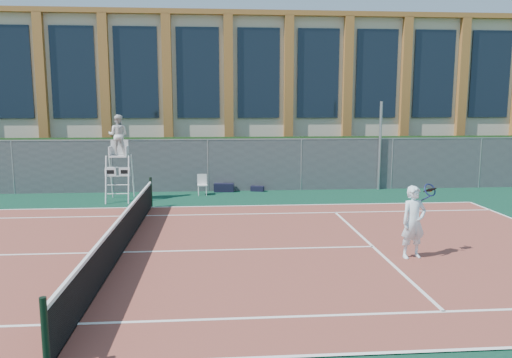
{
  "coord_description": "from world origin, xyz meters",
  "views": [
    {
      "loc": [
        2.39,
        -12.27,
        3.71
      ],
      "look_at": [
        3.59,
        3.0,
        1.39
      ],
      "focal_mm": 35.0,
      "sensor_mm": 36.0,
      "label": 1
    }
  ],
  "objects": [
    {
      "name": "steel_pole",
      "position": [
        9.4,
        8.7,
        1.9
      ],
      "size": [
        0.12,
        0.12,
        3.8
      ],
      "primitive_type": "cylinder",
      "color": "#9EA0A5",
      "rests_on": "ground"
    },
    {
      "name": "ground",
      "position": [
        0.0,
        0.0,
        0.0
      ],
      "size": [
        120.0,
        120.0,
        0.0
      ],
      "primitive_type": "plane",
      "color": "#233814"
    },
    {
      "name": "sports_bag_near",
      "position": [
        2.66,
        8.6,
        0.19
      ],
      "size": [
        0.85,
        0.4,
        0.35
      ],
      "primitive_type": "cube",
      "rotation": [
        0.0,
        0.0,
        -0.08
      ],
      "color": "black",
      "rests_on": "apron"
    },
    {
      "name": "sports_bag_far",
      "position": [
        4.09,
        8.6,
        0.12
      ],
      "size": [
        0.6,
        0.38,
        0.22
      ],
      "primitive_type": "cube",
      "rotation": [
        0.0,
        0.0,
        -0.27
      ],
      "color": "black",
      "rests_on": "apron"
    },
    {
      "name": "tennis_net",
      "position": [
        0.0,
        0.0,
        0.54
      ],
      "size": [
        0.1,
        11.3,
        1.1
      ],
      "color": "black",
      "rests_on": "ground"
    },
    {
      "name": "tennis_court",
      "position": [
        0.0,
        0.0,
        0.02
      ],
      "size": [
        23.77,
        10.97,
        0.02
      ],
      "primitive_type": "cube",
      "color": "brown",
      "rests_on": "apron"
    },
    {
      "name": "apron",
      "position": [
        0.0,
        1.0,
        0.01
      ],
      "size": [
        36.0,
        20.0,
        0.01
      ],
      "primitive_type": "cube",
      "color": "#0B3224",
      "rests_on": "ground"
    },
    {
      "name": "tennis_player",
      "position": [
        7.06,
        -0.98,
        0.91
      ],
      "size": [
        1.01,
        0.72,
        1.76
      ],
      "color": "white",
      "rests_on": "tennis_court"
    },
    {
      "name": "plastic_chair",
      "position": [
        1.77,
        8.0,
        0.5
      ],
      "size": [
        0.42,
        0.42,
        0.84
      ],
      "color": "silver",
      "rests_on": "apron"
    },
    {
      "name": "umpire_chair",
      "position": [
        -1.35,
        7.04,
        2.43
      ],
      "size": [
        0.93,
        1.43,
        3.33
      ],
      "color": "white",
      "rests_on": "ground"
    },
    {
      "name": "building",
      "position": [
        0.0,
        17.95,
        4.15
      ],
      "size": [
        45.0,
        10.6,
        8.22
      ],
      "color": "beige",
      "rests_on": "ground"
    },
    {
      "name": "fence",
      "position": [
        0.0,
        8.8,
        1.1
      ],
      "size": [
        40.0,
        0.06,
        2.2
      ],
      "primitive_type": null,
      "color": "#595E60",
      "rests_on": "ground"
    },
    {
      "name": "hedge",
      "position": [
        0.0,
        10.0,
        1.1
      ],
      "size": [
        40.0,
        1.4,
        2.2
      ],
      "primitive_type": "cube",
      "color": "black",
      "rests_on": "ground"
    }
  ]
}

